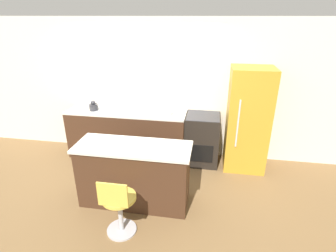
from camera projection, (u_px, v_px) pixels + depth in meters
ground_plane at (141, 164)px, 4.97m from camera, size 14.00×14.00×0.00m
wall_back at (147, 89)px, 5.05m from camera, size 8.00×0.06×2.60m
back_counter at (127, 134)px, 5.13m from camera, size 2.27×0.59×0.94m
kitchen_island at (134, 174)px, 3.82m from camera, size 1.64×0.61×0.93m
oven_range at (202, 139)px, 4.90m from camera, size 0.62×0.61×0.94m
refrigerator at (248, 120)px, 4.59m from camera, size 0.71×0.66×1.84m
stool_chair at (119, 207)px, 3.26m from camera, size 0.43×0.43×0.86m
kettle at (93, 106)px, 4.97m from camera, size 0.16×0.16×0.19m
mixing_bowl at (166, 111)px, 4.76m from camera, size 0.24×0.24×0.11m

